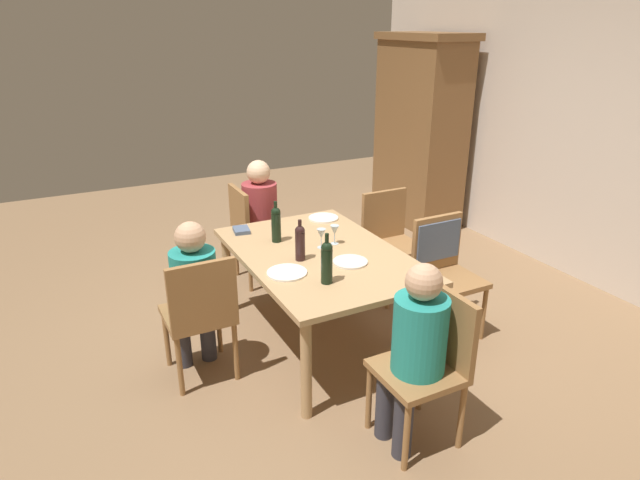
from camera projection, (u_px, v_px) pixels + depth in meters
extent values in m
plane|color=#846647|center=(320.00, 339.00, 4.25)|extent=(10.00, 10.00, 0.00)
cube|color=beige|center=(592.00, 134.00, 4.91)|extent=(6.40, 0.12, 2.70)
cube|color=brown|center=(420.00, 135.00, 6.42)|extent=(1.10, 0.56, 2.10)
cube|color=brown|center=(426.00, 36.00, 6.01)|extent=(1.18, 0.62, 0.08)
cube|color=tan|center=(320.00, 255.00, 3.99)|extent=(1.65, 1.10, 0.04)
cylinder|color=tan|center=(228.00, 274.00, 4.54)|extent=(0.07, 0.07, 0.69)
cylinder|color=tan|center=(306.00, 370.00, 3.30)|extent=(0.07, 0.07, 0.69)
cylinder|color=tan|center=(329.00, 253.00, 4.95)|extent=(0.07, 0.07, 0.69)
cylinder|color=tan|center=(433.00, 331.00, 3.70)|extent=(0.07, 0.07, 0.69)
cylinder|color=olive|center=(273.00, 247.00, 5.40)|extent=(0.04, 0.04, 0.44)
cylinder|color=olive|center=(289.00, 261.00, 5.09)|extent=(0.04, 0.04, 0.44)
cylinder|color=olive|center=(236.00, 254.00, 5.24)|extent=(0.04, 0.04, 0.44)
cylinder|color=olive|center=(250.00, 269.00, 4.93)|extent=(0.04, 0.04, 0.44)
cube|color=olive|center=(261.00, 234.00, 5.08)|extent=(0.44, 0.44, 0.04)
cube|color=olive|center=(239.00, 213.00, 4.90)|extent=(0.44, 0.04, 0.44)
cylinder|color=olive|center=(167.00, 338.00, 3.86)|extent=(0.04, 0.04, 0.44)
cylinder|color=olive|center=(219.00, 326.00, 4.02)|extent=(0.04, 0.04, 0.44)
cylinder|color=olive|center=(180.00, 367.00, 3.54)|extent=(0.04, 0.04, 0.44)
cylinder|color=olive|center=(236.00, 352.00, 3.70)|extent=(0.04, 0.04, 0.44)
cube|color=olive|center=(198.00, 314.00, 3.69)|extent=(0.44, 0.44, 0.04)
cube|color=olive|center=(203.00, 295.00, 3.43)|extent=(0.04, 0.44, 0.44)
cylinder|color=olive|center=(406.00, 438.00, 2.94)|extent=(0.04, 0.04, 0.44)
cylinder|color=olive|center=(369.00, 397.00, 3.25)|extent=(0.04, 0.04, 0.44)
cylinder|color=olive|center=(461.00, 416.00, 3.10)|extent=(0.04, 0.04, 0.44)
cylinder|color=olive|center=(421.00, 380.00, 3.41)|extent=(0.04, 0.04, 0.44)
cube|color=olive|center=(417.00, 372.00, 3.09)|extent=(0.44, 0.44, 0.04)
cube|color=olive|center=(449.00, 327.00, 3.08)|extent=(0.44, 0.04, 0.44)
cylinder|color=olive|center=(424.00, 276.00, 4.79)|extent=(0.04, 0.04, 0.44)
cylinder|color=olive|center=(388.00, 285.00, 4.63)|extent=(0.04, 0.04, 0.44)
cylinder|color=olive|center=(399.00, 260.00, 5.11)|extent=(0.04, 0.04, 0.44)
cylinder|color=olive|center=(364.00, 268.00, 4.95)|extent=(0.04, 0.04, 0.44)
cube|color=olive|center=(395.00, 247.00, 4.78)|extent=(0.44, 0.44, 0.04)
cube|color=olive|center=(384.00, 215.00, 4.85)|extent=(0.04, 0.44, 0.44)
cylinder|color=olive|center=(483.00, 314.00, 4.18)|extent=(0.04, 0.04, 0.44)
cylinder|color=olive|center=(444.00, 325.00, 4.02)|extent=(0.04, 0.04, 0.44)
cylinder|color=olive|center=(451.00, 293.00, 4.49)|extent=(0.04, 0.04, 0.44)
cylinder|color=olive|center=(413.00, 303.00, 4.33)|extent=(0.04, 0.04, 0.44)
cube|color=olive|center=(450.00, 281.00, 4.17)|extent=(0.44, 0.44, 0.04)
cube|color=olive|center=(436.00, 243.00, 4.24)|extent=(0.04, 0.44, 0.44)
cube|color=#4C5B75|center=(437.00, 240.00, 4.23)|extent=(0.07, 0.40, 0.31)
cylinder|color=#33333D|center=(273.00, 250.00, 5.30)|extent=(0.12, 0.12, 0.46)
cylinder|color=#33333D|center=(280.00, 257.00, 5.15)|extent=(0.12, 0.12, 0.46)
cylinder|color=#9E383D|center=(260.00, 209.00, 4.98)|extent=(0.32, 0.32, 0.49)
sphere|color=beige|center=(258.00, 172.00, 4.85)|extent=(0.21, 0.21, 0.21)
cylinder|color=#33333D|center=(182.00, 337.00, 3.85)|extent=(0.11, 0.11, 0.46)
cylinder|color=#33333D|center=(207.00, 331.00, 3.93)|extent=(0.11, 0.11, 0.46)
cylinder|color=teal|center=(195.00, 284.00, 3.60)|extent=(0.30, 0.30, 0.46)
sphere|color=tan|center=(190.00, 237.00, 3.48)|extent=(0.20, 0.20, 0.20)
cylinder|color=#33333D|center=(403.00, 422.00, 3.04)|extent=(0.11, 0.11, 0.46)
cylinder|color=#33333D|center=(385.00, 403.00, 3.19)|extent=(0.11, 0.11, 0.46)
cylinder|color=teal|center=(420.00, 336.00, 3.00)|extent=(0.30, 0.30, 0.46)
sphere|color=tan|center=(424.00, 282.00, 2.88)|extent=(0.20, 0.20, 0.20)
cylinder|color=black|center=(300.00, 246.00, 3.83)|extent=(0.07, 0.07, 0.21)
sphere|color=black|center=(300.00, 231.00, 3.78)|extent=(0.07, 0.07, 0.07)
cylinder|color=black|center=(300.00, 225.00, 3.77)|extent=(0.03, 0.03, 0.07)
cylinder|color=black|center=(276.00, 228.00, 4.14)|extent=(0.07, 0.07, 0.22)
sphere|color=black|center=(276.00, 212.00, 4.10)|extent=(0.07, 0.07, 0.07)
cylinder|color=black|center=(276.00, 206.00, 4.08)|extent=(0.03, 0.03, 0.07)
cylinder|color=black|center=(327.00, 266.00, 3.48)|extent=(0.08, 0.08, 0.23)
sphere|color=black|center=(327.00, 248.00, 3.44)|extent=(0.08, 0.08, 0.08)
cylinder|color=black|center=(327.00, 240.00, 3.42)|extent=(0.03, 0.03, 0.09)
cylinder|color=silver|center=(321.00, 247.00, 4.07)|extent=(0.06, 0.06, 0.00)
cylinder|color=silver|center=(321.00, 243.00, 4.05)|extent=(0.01, 0.01, 0.07)
cone|color=silver|center=(321.00, 234.00, 4.03)|extent=(0.07, 0.07, 0.07)
cylinder|color=silver|center=(334.00, 244.00, 4.14)|extent=(0.06, 0.06, 0.00)
cylinder|color=silver|center=(335.00, 239.00, 4.12)|extent=(0.01, 0.01, 0.07)
cone|color=silver|center=(335.00, 230.00, 4.10)|extent=(0.07, 0.07, 0.07)
cylinder|color=silver|center=(350.00, 262.00, 3.81)|extent=(0.24, 0.24, 0.01)
cylinder|color=white|center=(287.00, 273.00, 3.65)|extent=(0.27, 0.27, 0.01)
cylinder|color=white|center=(323.00, 218.00, 4.66)|extent=(0.25, 0.25, 0.01)
cube|color=#4C5B75|center=(241.00, 230.00, 4.37)|extent=(0.18, 0.15, 0.03)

